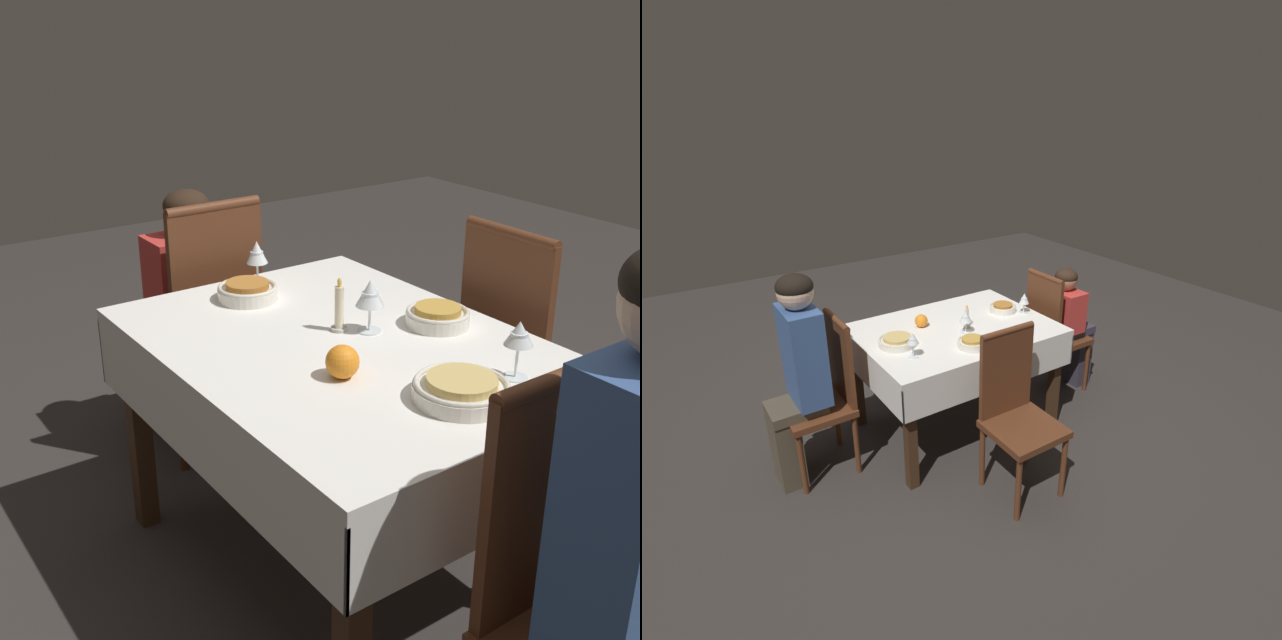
# 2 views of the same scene
# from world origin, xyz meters

# --- Properties ---
(ground_plane) EXTENTS (8.00, 8.00, 0.00)m
(ground_plane) POSITION_xyz_m (0.00, 0.00, 0.00)
(ground_plane) COLOR #332D2B
(dining_table) EXTENTS (1.22, 0.90, 0.73)m
(dining_table) POSITION_xyz_m (0.00, 0.00, 0.64)
(dining_table) COLOR white
(dining_table) RESTS_ON ground_plane
(chair_west) EXTENTS (0.38, 0.37, 0.96)m
(chair_west) POSITION_xyz_m (-0.84, 0.07, 0.52)
(chair_west) COLOR #562D19
(chair_west) RESTS_ON ground_plane
(chair_east) EXTENTS (0.38, 0.37, 0.96)m
(chair_east) POSITION_xyz_m (0.84, -0.02, 0.52)
(chair_east) COLOR #562D19
(chair_east) RESTS_ON ground_plane
(chair_south) EXTENTS (0.37, 0.38, 0.96)m
(chair_south) POSITION_xyz_m (-0.04, -0.68, 0.52)
(chair_south) COLOR #562D19
(chair_south) RESTS_ON ground_plane
(person_adult_denim) EXTENTS (0.34, 0.30, 1.25)m
(person_adult_denim) POSITION_xyz_m (-0.99, 0.07, 0.70)
(person_adult_denim) COLOR #4C4233
(person_adult_denim) RESTS_ON ground_plane
(person_child_red) EXTENTS (0.33, 0.30, 0.97)m
(person_child_red) POSITION_xyz_m (1.01, -0.02, 0.53)
(person_child_red) COLOR #383342
(person_child_red) RESTS_ON ground_plane
(bowl_west) EXTENTS (0.22, 0.22, 0.06)m
(bowl_west) POSITION_xyz_m (-0.42, -0.02, 0.76)
(bowl_west) COLOR silver
(bowl_west) RESTS_ON dining_table
(wine_glass_west) EXTENTS (0.07, 0.07, 0.15)m
(wine_glass_west) POSITION_xyz_m (-0.41, -0.21, 0.84)
(wine_glass_west) COLOR white
(wine_glass_west) RESTS_ON dining_table
(bowl_east) EXTENTS (0.18, 0.18, 0.06)m
(bowl_east) POSITION_xyz_m (0.42, 0.04, 0.76)
(bowl_east) COLOR silver
(bowl_east) RESTS_ON dining_table
(wine_glass_east) EXTENTS (0.07, 0.07, 0.14)m
(wine_glass_east) POSITION_xyz_m (0.53, -0.05, 0.83)
(wine_glass_east) COLOR white
(wine_glass_east) RESTS_ON dining_table
(bowl_south) EXTENTS (0.18, 0.18, 0.06)m
(bowl_south) POSITION_xyz_m (-0.06, -0.28, 0.76)
(bowl_south) COLOR silver
(bowl_south) RESTS_ON dining_table
(wine_glass_south) EXTENTS (0.08, 0.08, 0.15)m
(wine_glass_south) POSITION_xyz_m (0.02, -0.10, 0.84)
(wine_glass_south) COLOR white
(wine_glass_south) RESTS_ON dining_table
(candle_centerpiece) EXTENTS (0.05, 0.05, 0.15)m
(candle_centerpiece) POSITION_xyz_m (0.07, -0.04, 0.79)
(candle_centerpiece) COLOR beige
(candle_centerpiece) RESTS_ON dining_table
(orange_fruit) EXTENTS (0.08, 0.08, 0.08)m
(orange_fruit) POSITION_xyz_m (-0.17, 0.13, 0.78)
(orange_fruit) COLOR orange
(orange_fruit) RESTS_ON dining_table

